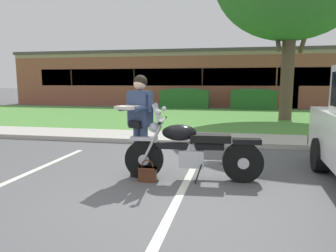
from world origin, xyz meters
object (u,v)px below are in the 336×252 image
Objects in this scene: handbag at (147,173)px; hedge_center_left at (253,99)px; rider_person at (140,117)px; brick_building at (207,79)px; hedge_left at (185,98)px; motorcycle at (198,151)px.

hedge_center_left reaches higher than handbag.
rider_person is at bearing 126.02° from handbag.
brick_building reaches higher than handbag.
hedge_left reaches higher than handbag.
rider_person is 0.59× the size of hedge_left.
hedge_center_left is (3.93, 0.00, 0.00)m from hedge_left.
motorcycle is 1.32× the size of rider_person.
hedge_center_left is (2.71, 13.40, 0.51)m from handbag.
hedge_center_left is 6.95m from brick_building.
motorcycle is 0.89× the size of hedge_center_left.
motorcycle is at bearing 17.41° from handbag.
handbag is at bearing -162.59° from motorcycle.
brick_building is (-0.31, 19.55, 1.70)m from handbag.
handbag is at bearing -84.80° from hedge_left.
hedge_center_left is at bearing 77.51° from rider_person.
rider_person is at bearing -89.68° from brick_building.
motorcycle is 0.88m from handbag.
rider_person reaches higher than motorcycle.
motorcycle is at bearing -98.34° from hedge_center_left.
handbag is (-0.78, -0.24, -0.34)m from motorcycle.
brick_building is (-1.09, 19.31, 1.36)m from motorcycle.
rider_person reaches higher than hedge_left.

